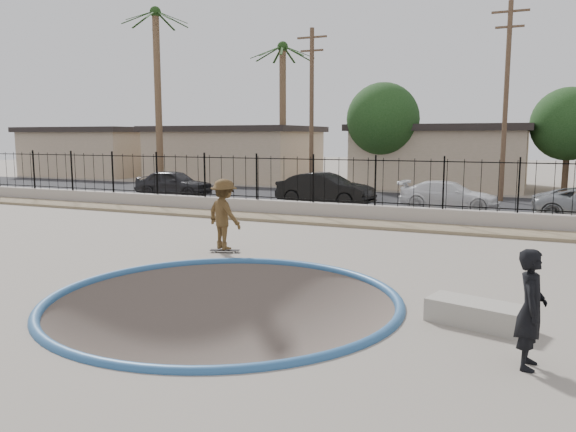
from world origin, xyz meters
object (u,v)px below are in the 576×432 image
(car_a, at_px, (174,183))
(car_b, at_px, (325,189))
(car_c, at_px, (449,195))
(videographer, at_px, (531,309))
(skateboard, at_px, (225,250))
(skater, at_px, (224,218))
(concrete_ledge, at_px, (476,313))

(car_a, height_order, car_b, car_b)
(car_a, bearing_deg, car_b, -95.33)
(car_c, bearing_deg, videographer, -166.79)
(skateboard, relative_size, car_c, 0.20)
(skater, xyz_separation_m, concrete_ledge, (6.99, -3.52, -0.77))
(concrete_ledge, bearing_deg, skater, 153.27)
(skater, distance_m, concrete_ledge, 7.86)
(car_c, bearing_deg, car_a, 93.03)
(skater, height_order, car_c, skater)
(concrete_ledge, relative_size, car_b, 0.36)
(concrete_ledge, bearing_deg, car_a, 138.26)
(skateboard, height_order, car_c, car_c)
(car_a, distance_m, car_c, 14.07)
(skater, relative_size, concrete_ledge, 1.21)
(videographer, xyz_separation_m, car_a, (-17.49, 16.43, -0.10))
(concrete_ledge, xyz_separation_m, car_a, (-16.65, 14.86, 0.54))
(concrete_ledge, height_order, car_b, car_b)
(skateboard, relative_size, car_a, 0.20)
(skateboard, relative_size, car_b, 0.19)
(concrete_ledge, distance_m, car_a, 22.32)
(car_b, bearing_deg, concrete_ledge, -146.15)
(skater, bearing_deg, car_c, -87.94)
(skateboard, bearing_deg, car_b, 76.89)
(videographer, bearing_deg, skater, 58.70)
(car_b, xyz_separation_m, car_c, (5.45, 0.68, -0.13))
(skateboard, height_order, videographer, videographer)
(concrete_ledge, xyz_separation_m, car_c, (-2.58, 15.19, 0.45))
(skater, height_order, car_a, skater)
(skater, bearing_deg, car_a, -26.81)
(car_b, bearing_deg, skateboard, -169.68)
(car_a, relative_size, car_b, 0.92)
(car_b, distance_m, car_c, 5.49)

